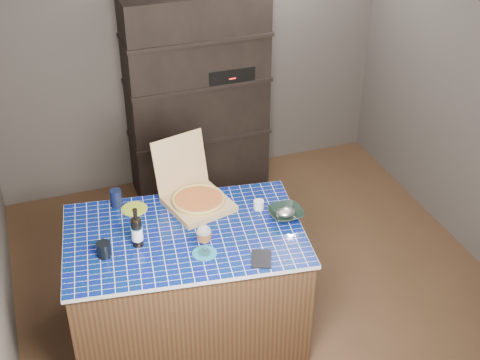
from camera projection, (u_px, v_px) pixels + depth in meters
name	position (u px, v px, depth m)	size (l,w,h in m)	color
room	(261.00, 142.00, 4.36)	(3.50, 3.50, 3.50)	#4F3522
shelving_unit	(198.00, 95.00, 5.76)	(1.20, 0.41, 1.80)	black
kitchen_island	(187.00, 283.00, 4.44)	(1.62, 1.15, 0.83)	#47341C
pizza_box	(196.00, 198.00, 4.46)	(0.49, 0.55, 0.42)	#A68055
mead_bottle	(137.00, 231.00, 4.07)	(0.07, 0.07, 0.27)	black
teal_trivet	(205.00, 253.00, 4.05)	(0.15, 0.15, 0.01)	#186A81
wine_glass	(204.00, 235.00, 3.97)	(0.09, 0.09, 0.20)	white
tumbler	(104.00, 249.00, 4.01)	(0.09, 0.09, 0.10)	black
dvd_case	(261.00, 259.00, 4.00)	(0.12, 0.17, 0.01)	black
bowl	(286.00, 214.00, 4.35)	(0.23, 0.23, 0.06)	black
foil_contents	(286.00, 212.00, 4.35)	(0.13, 0.10, 0.06)	silver
white_jar	(259.00, 205.00, 4.44)	(0.07, 0.07, 0.06)	silver
navy_cup	(116.00, 198.00, 4.45)	(0.08, 0.08, 0.12)	black
green_trivet	(134.00, 209.00, 4.44)	(0.17, 0.17, 0.01)	#96A323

